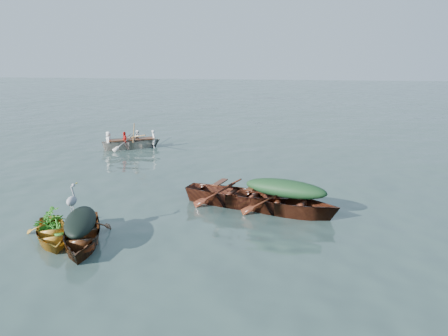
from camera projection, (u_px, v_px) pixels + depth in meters
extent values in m
plane|color=#334843|center=(217.00, 210.00, 13.31)|extent=(140.00, 140.00, 0.00)
imported|color=#BA8324|center=(53.00, 240.00, 11.18)|extent=(2.55, 2.98, 0.73)
imported|color=#543213|center=(82.00, 244.00, 10.93)|extent=(2.53, 3.86, 0.90)
imported|color=#4A2311|center=(284.00, 213.00, 13.03)|extent=(4.76, 2.73, 1.07)
imported|color=#522514|center=(236.00, 205.00, 13.72)|extent=(4.90, 2.63, 1.11)
imported|color=beige|center=(132.00, 148.00, 21.97)|extent=(4.16, 2.99, 0.96)
ellipsoid|color=black|center=(80.00, 220.00, 10.76)|extent=(1.39, 2.12, 0.40)
ellipsoid|color=#16371A|center=(285.00, 188.00, 12.83)|extent=(2.62, 1.50, 0.52)
imported|color=#36741E|center=(50.00, 209.00, 11.50)|extent=(1.08, 1.14, 0.60)
imported|color=silver|center=(131.00, 132.00, 21.76)|extent=(3.03, 2.31, 0.76)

